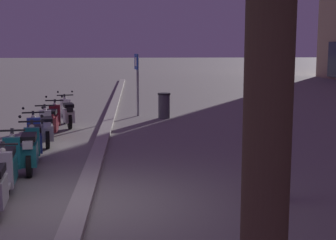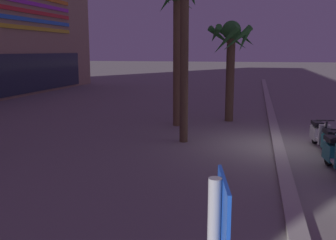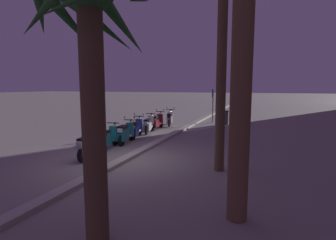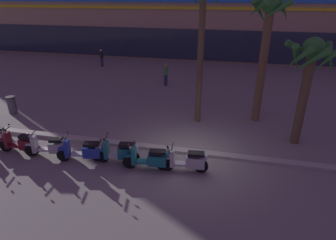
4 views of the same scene
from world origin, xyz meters
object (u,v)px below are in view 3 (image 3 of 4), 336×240
at_px(scooter_silver_tail_end, 90,146).
at_px(scooter_teal_lead_nearest, 125,134).
at_px(scooter_white_gap_after_mid, 170,119).
at_px(scooter_teal_mid_rear, 107,139).
at_px(scooter_blue_last_in_row, 136,129).
at_px(palm_tree_far_corner, 90,35).
at_px(scooter_silver_second_in_line, 149,125).
at_px(crossing_sign, 213,102).
at_px(litter_bin, 225,117).
at_px(scooter_maroon_mid_front, 157,122).

bearing_deg(scooter_silver_tail_end, scooter_teal_lead_nearest, -179.78).
xyz_separation_m(scooter_white_gap_after_mid, scooter_teal_mid_rear, (7.11, -0.17, -0.00)).
bearing_deg(scooter_blue_last_in_row, palm_tree_far_corner, 22.89).
height_order(scooter_silver_second_in_line, crossing_sign, crossing_sign).
bearing_deg(litter_bin, scooter_maroon_mid_front, -46.09).
height_order(scooter_teal_mid_rear, palm_tree_far_corner, palm_tree_far_corner).
distance_m(scooter_silver_tail_end, palm_tree_far_corner, 6.11).
distance_m(scooter_white_gap_after_mid, litter_bin, 3.79).
xyz_separation_m(scooter_blue_last_in_row, litter_bin, (-6.22, 3.57, 0.04)).
bearing_deg(scooter_silver_tail_end, litter_bin, 161.84).
relative_size(scooter_white_gap_after_mid, scooter_maroon_mid_front, 0.93).
height_order(scooter_teal_mid_rear, crossing_sign, crossing_sign).
height_order(scooter_silver_second_in_line, scooter_blue_last_in_row, scooter_blue_last_in_row).
bearing_deg(scooter_teal_mid_rear, scooter_silver_tail_end, 7.04).
bearing_deg(litter_bin, scooter_silver_second_in_line, -36.76).
relative_size(scooter_white_gap_after_mid, crossing_sign, 0.71).
distance_m(scooter_teal_lead_nearest, palm_tree_far_corner, 8.13).
distance_m(scooter_white_gap_after_mid, scooter_silver_tail_end, 8.51).
height_order(scooter_teal_lead_nearest, litter_bin, scooter_teal_lead_nearest).
bearing_deg(palm_tree_far_corner, scooter_maroon_mid_front, -162.41).
xyz_separation_m(scooter_maroon_mid_front, crossing_sign, (-4.12, 2.58, 1.05)).
bearing_deg(crossing_sign, scooter_silver_second_in_line, -25.13).
distance_m(scooter_blue_last_in_row, crossing_sign, 7.43).
distance_m(scooter_teal_mid_rear, palm_tree_far_corner, 7.23).
xyz_separation_m(scooter_blue_last_in_row, scooter_teal_mid_rear, (2.64, 0.03, -0.00)).
xyz_separation_m(scooter_silver_second_in_line, litter_bin, (-4.74, 3.54, 0.04)).
bearing_deg(scooter_white_gap_after_mid, scooter_maroon_mid_front, -7.19).
height_order(scooter_silver_tail_end, crossing_sign, crossing_sign).
xyz_separation_m(scooter_white_gap_after_mid, scooter_silver_tail_end, (8.51, -0.00, -0.00)).
distance_m(scooter_teal_lead_nearest, scooter_silver_tail_end, 2.60).
distance_m(crossing_sign, palm_tree_far_corner, 15.31).
relative_size(scooter_teal_lead_nearest, scooter_silver_tail_end, 0.98).
xyz_separation_m(scooter_silver_second_in_line, palm_tree_far_corner, (9.75, 3.47, 2.92)).
bearing_deg(scooter_silver_second_in_line, scooter_white_gap_after_mid, 176.58).
bearing_deg(scooter_white_gap_after_mid, scooter_silver_second_in_line, -3.42).
bearing_deg(scooter_silver_second_in_line, scooter_maroon_mid_front, -178.44).
relative_size(scooter_silver_second_in_line, scooter_silver_tail_end, 1.03).
xyz_separation_m(scooter_white_gap_after_mid, crossing_sign, (-2.42, 2.36, 1.06)).
bearing_deg(palm_tree_far_corner, scooter_teal_mid_rear, -148.44).
bearing_deg(scooter_teal_mid_rear, scooter_silver_second_in_line, -179.92).
height_order(scooter_blue_last_in_row, scooter_teal_lead_nearest, same).
height_order(scooter_silver_tail_end, litter_bin, scooter_silver_tail_end).
bearing_deg(scooter_white_gap_after_mid, scooter_teal_mid_rear, -1.39).
relative_size(scooter_maroon_mid_front, scooter_silver_tail_end, 1.03).
bearing_deg(litter_bin, scooter_blue_last_in_row, -29.85).
xyz_separation_m(scooter_white_gap_after_mid, scooter_silver_second_in_line, (3.00, -0.18, -0.01)).
relative_size(scooter_silver_second_in_line, scooter_teal_mid_rear, 1.02).
distance_m(scooter_white_gap_after_mid, scooter_silver_second_in_line, 3.00).
height_order(scooter_teal_mid_rear, scooter_silver_tail_end, same).
relative_size(scooter_silver_second_in_line, crossing_sign, 0.76).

